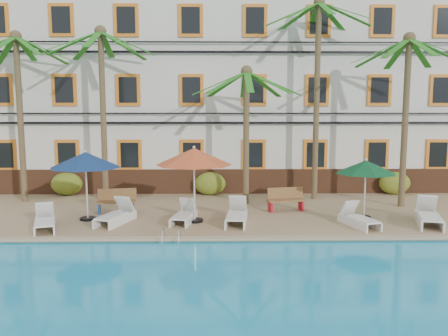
{
  "coord_description": "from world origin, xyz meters",
  "views": [
    {
      "loc": [
        -0.31,
        -14.09,
        4.13
      ],
      "look_at": [
        -0.02,
        3.0,
        2.0
      ],
      "focal_mm": 35.0,
      "sensor_mm": 36.0,
      "label": 1
    }
  ],
  "objects_px": {
    "palm_b": "(102,89)",
    "palm_e": "(406,94)",
    "palm_d": "(317,72)",
    "lounger_f": "(429,216)",
    "bench_right": "(285,199)",
    "lounger_a": "(45,221)",
    "lounger_d": "(237,215)",
    "palm_c": "(246,113)",
    "lounger_c": "(184,215)",
    "palm_a": "(19,92)",
    "umbrella_red": "(194,157)",
    "umbrella_green": "(366,167)",
    "lounger_b": "(116,215)",
    "umbrella_blue": "(86,160)",
    "pool_ladder": "(171,240)",
    "bench_left": "(116,200)",
    "lounger_e": "(358,218)"
  },
  "relations": [
    {
      "from": "palm_b",
      "to": "palm_e",
      "type": "distance_m",
      "value": 12.76
    },
    {
      "from": "palm_b",
      "to": "palm_d",
      "type": "bearing_deg",
      "value": 3.25
    },
    {
      "from": "lounger_f",
      "to": "bench_right",
      "type": "height_order",
      "value": "lounger_f"
    },
    {
      "from": "lounger_a",
      "to": "palm_b",
      "type": "bearing_deg",
      "value": 79.14
    },
    {
      "from": "lounger_d",
      "to": "bench_right",
      "type": "height_order",
      "value": "bench_right"
    },
    {
      "from": "palm_c",
      "to": "lounger_c",
      "type": "relative_size",
      "value": 3.26
    },
    {
      "from": "palm_a",
      "to": "lounger_a",
      "type": "distance_m",
      "value": 7.14
    },
    {
      "from": "palm_b",
      "to": "umbrella_red",
      "type": "relative_size",
      "value": 2.76
    },
    {
      "from": "lounger_d",
      "to": "umbrella_red",
      "type": "bearing_deg",
      "value": 170.09
    },
    {
      "from": "lounger_f",
      "to": "bench_right",
      "type": "xyz_separation_m",
      "value": [
        -4.69,
        2.33,
        0.15
      ]
    },
    {
      "from": "umbrella_green",
      "to": "lounger_b",
      "type": "relative_size",
      "value": 1.12
    },
    {
      "from": "umbrella_blue",
      "to": "bench_right",
      "type": "bearing_deg",
      "value": 10.55
    },
    {
      "from": "lounger_a",
      "to": "pool_ladder",
      "type": "height_order",
      "value": "lounger_a"
    },
    {
      "from": "palm_d",
      "to": "lounger_b",
      "type": "relative_size",
      "value": 4.47
    },
    {
      "from": "umbrella_green",
      "to": "bench_right",
      "type": "bearing_deg",
      "value": 155.01
    },
    {
      "from": "lounger_b",
      "to": "bench_right",
      "type": "relative_size",
      "value": 1.28
    },
    {
      "from": "palm_b",
      "to": "lounger_f",
      "type": "bearing_deg",
      "value": -19.04
    },
    {
      "from": "umbrella_red",
      "to": "pool_ladder",
      "type": "distance_m",
      "value": 3.38
    },
    {
      "from": "palm_b",
      "to": "palm_d",
      "type": "xyz_separation_m",
      "value": [
        9.4,
        0.53,
        0.77
      ]
    },
    {
      "from": "palm_e",
      "to": "lounger_c",
      "type": "distance_m",
      "value": 10.31
    },
    {
      "from": "palm_b",
      "to": "lounger_b",
      "type": "relative_size",
      "value": 3.79
    },
    {
      "from": "lounger_d",
      "to": "bench_left",
      "type": "bearing_deg",
      "value": 158.42
    },
    {
      "from": "palm_b",
      "to": "lounger_f",
      "type": "xyz_separation_m",
      "value": [
        12.36,
        -4.27,
        -4.62
      ]
    },
    {
      "from": "umbrella_red",
      "to": "lounger_f",
      "type": "bearing_deg",
      "value": -4.06
    },
    {
      "from": "palm_d",
      "to": "umbrella_red",
      "type": "height_order",
      "value": "palm_d"
    },
    {
      "from": "palm_d",
      "to": "umbrella_green",
      "type": "relative_size",
      "value": 3.99
    },
    {
      "from": "lounger_f",
      "to": "umbrella_red",
      "type": "bearing_deg",
      "value": 175.94
    },
    {
      "from": "lounger_d",
      "to": "lounger_a",
      "type": "bearing_deg",
      "value": -173.79
    },
    {
      "from": "pool_ladder",
      "to": "palm_e",
      "type": "bearing_deg",
      "value": 27.9
    },
    {
      "from": "bench_right",
      "to": "lounger_e",
      "type": "bearing_deg",
      "value": -48.86
    },
    {
      "from": "palm_a",
      "to": "palm_e",
      "type": "height_order",
      "value": "palm_a"
    },
    {
      "from": "palm_d",
      "to": "palm_c",
      "type": "bearing_deg",
      "value": -162.78
    },
    {
      "from": "lounger_a",
      "to": "bench_right",
      "type": "bearing_deg",
      "value": 17.62
    },
    {
      "from": "umbrella_red",
      "to": "lounger_b",
      "type": "bearing_deg",
      "value": -176.5
    },
    {
      "from": "lounger_b",
      "to": "lounger_d",
      "type": "height_order",
      "value": "lounger_d"
    },
    {
      "from": "lounger_f",
      "to": "lounger_b",
      "type": "bearing_deg",
      "value": 177.85
    },
    {
      "from": "palm_b",
      "to": "umbrella_green",
      "type": "height_order",
      "value": "palm_b"
    },
    {
      "from": "lounger_e",
      "to": "umbrella_blue",
      "type": "bearing_deg",
      "value": 173.65
    },
    {
      "from": "lounger_a",
      "to": "lounger_f",
      "type": "height_order",
      "value": "lounger_f"
    },
    {
      "from": "palm_e",
      "to": "lounger_c",
      "type": "xyz_separation_m",
      "value": [
        -8.95,
        -2.58,
        -4.41
      ]
    },
    {
      "from": "umbrella_green",
      "to": "lounger_e",
      "type": "distance_m",
      "value": 2.11
    },
    {
      "from": "palm_e",
      "to": "palm_a",
      "type": "bearing_deg",
      "value": 175.44
    },
    {
      "from": "palm_b",
      "to": "bench_right",
      "type": "relative_size",
      "value": 4.86
    },
    {
      "from": "umbrella_red",
      "to": "lounger_b",
      "type": "height_order",
      "value": "umbrella_red"
    },
    {
      "from": "umbrella_blue",
      "to": "lounger_f",
      "type": "distance_m",
      "value": 12.38
    },
    {
      "from": "lounger_a",
      "to": "umbrella_red",
      "type": "bearing_deg",
      "value": 11.0
    },
    {
      "from": "palm_c",
      "to": "umbrella_green",
      "type": "distance_m",
      "value": 5.46
    },
    {
      "from": "bench_right",
      "to": "pool_ladder",
      "type": "distance_m",
      "value": 5.86
    },
    {
      "from": "lounger_b",
      "to": "lounger_e",
      "type": "relative_size",
      "value": 1.08
    },
    {
      "from": "pool_ladder",
      "to": "palm_c",
      "type": "bearing_deg",
      "value": 64.44
    }
  ]
}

